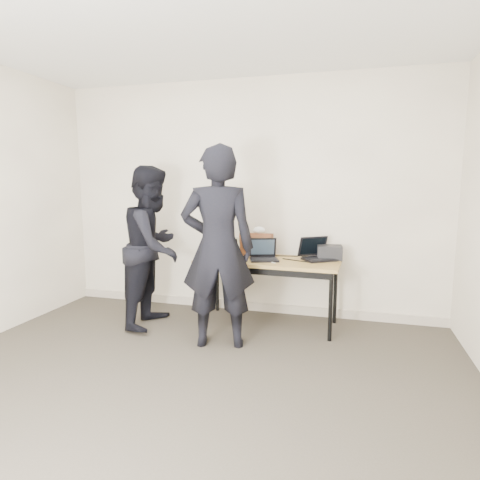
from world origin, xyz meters
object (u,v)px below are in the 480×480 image
at_px(laptop_right, 317,254).
at_px(laptop_beige, 224,253).
at_px(laptop_center, 264,255).
at_px(equipment_box, 330,252).
at_px(person_typist, 218,248).
at_px(leather_satchel, 256,244).
at_px(desk, 268,265).
at_px(person_observer, 154,247).

bearing_deg(laptop_right, laptop_beige, 153.30).
distance_m(laptop_center, equipment_box, 0.71).
bearing_deg(person_typist, leather_satchel, -115.58).
distance_m(desk, laptop_beige, 0.50).
height_order(desk, laptop_right, laptop_right).
xyz_separation_m(laptop_center, laptop_right, (0.54, 0.16, 0.00)).
height_order(laptop_right, equipment_box, laptop_right).
bearing_deg(person_typist, laptop_right, -152.00).
relative_size(laptop_beige, equipment_box, 1.34).
bearing_deg(laptop_right, desk, 161.12).
relative_size(desk, laptop_beige, 4.47).
bearing_deg(laptop_right, person_observer, 159.82).
distance_m(laptop_beige, laptop_center, 0.45).
xyz_separation_m(laptop_beige, laptop_right, (0.99, 0.13, 0.01)).
distance_m(leather_satchel, person_observer, 1.13).
bearing_deg(laptop_beige, laptop_center, 15.66).
distance_m(desk, person_observer, 1.24).
bearing_deg(leather_satchel, laptop_beige, -145.56).
height_order(leather_satchel, equipment_box, leather_satchel).
height_order(desk, laptop_center, laptop_center).
bearing_deg(leather_satchel, laptop_center, -62.74).
bearing_deg(leather_satchel, person_typist, -101.62).
bearing_deg(person_observer, desk, -77.74).
relative_size(laptop_beige, laptop_center, 0.94).
bearing_deg(laptop_right, equipment_box, -11.98).
relative_size(desk, laptop_center, 4.19).
distance_m(laptop_right, leather_satchel, 0.69).
relative_size(leather_satchel, person_typist, 0.19).
xyz_separation_m(laptop_center, leather_satchel, (-0.14, 0.25, 0.08)).
height_order(desk, person_observer, person_observer).
bearing_deg(laptop_right, leather_satchel, 138.25).
bearing_deg(equipment_box, laptop_right, -157.62).
distance_m(equipment_box, person_typist, 1.29).
relative_size(laptop_center, person_observer, 0.21).
bearing_deg(laptop_beige, laptop_right, 27.35).
bearing_deg(person_observer, person_typist, -114.53).
height_order(laptop_beige, leather_satchel, leather_satchel).
bearing_deg(equipment_box, leather_satchel, 177.48).
height_order(leather_satchel, person_observer, person_observer).
xyz_separation_m(leather_satchel, person_observer, (-1.01, -0.52, 0.01)).
relative_size(leather_satchel, person_observer, 0.21).
relative_size(equipment_box, person_observer, 0.15).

